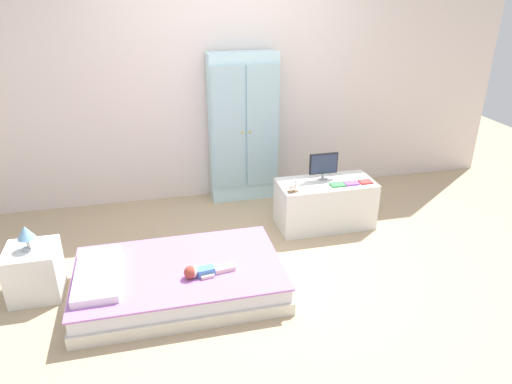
{
  "coord_description": "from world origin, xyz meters",
  "views": [
    {
      "loc": [
        -0.85,
        -3.32,
        2.25
      ],
      "look_at": [
        0.03,
        0.34,
        0.53
      ],
      "focal_mm": 32.94,
      "sensor_mm": 36.0,
      "label": 1
    }
  ],
  "objects_px": {
    "bed": "(180,280)",
    "book_green": "(337,185)",
    "wardrobe": "(243,128)",
    "book_red": "(366,182)",
    "nightstand": "(35,272)",
    "tv_stand": "(325,204)",
    "table_lamp": "(26,234)",
    "tv_monitor": "(324,164)",
    "book_purple": "(351,183)",
    "rocking_horse_toy": "(294,186)",
    "doll": "(200,271)"
  },
  "relations": [
    {
      "from": "bed",
      "to": "rocking_horse_toy",
      "type": "height_order",
      "value": "rocking_horse_toy"
    },
    {
      "from": "table_lamp",
      "to": "book_green",
      "type": "xyz_separation_m",
      "value": [
        2.65,
        0.44,
        -0.06
      ]
    },
    {
      "from": "book_green",
      "to": "wardrobe",
      "type": "bearing_deg",
      "value": 126.38
    },
    {
      "from": "rocking_horse_toy",
      "to": "table_lamp",
      "type": "bearing_deg",
      "value": -169.81
    },
    {
      "from": "wardrobe",
      "to": "tv_stand",
      "type": "bearing_deg",
      "value": -53.41
    },
    {
      "from": "doll",
      "to": "book_green",
      "type": "xyz_separation_m",
      "value": [
        1.42,
        0.83,
        0.2
      ]
    },
    {
      "from": "table_lamp",
      "to": "wardrobe",
      "type": "distance_m",
      "value": 2.4
    },
    {
      "from": "nightstand",
      "to": "tv_stand",
      "type": "xyz_separation_m",
      "value": [
        2.58,
        0.54,
        0.03
      ]
    },
    {
      "from": "book_purple",
      "to": "tv_stand",
      "type": "bearing_deg",
      "value": 154.6
    },
    {
      "from": "doll",
      "to": "tv_monitor",
      "type": "height_order",
      "value": "tv_monitor"
    },
    {
      "from": "tv_stand",
      "to": "book_purple",
      "type": "distance_m",
      "value": 0.34
    },
    {
      "from": "table_lamp",
      "to": "book_purple",
      "type": "bearing_deg",
      "value": 8.96
    },
    {
      "from": "bed",
      "to": "wardrobe",
      "type": "xyz_separation_m",
      "value": [
        0.86,
        1.63,
        0.68
      ]
    },
    {
      "from": "tv_monitor",
      "to": "tv_stand",
      "type": "bearing_deg",
      "value": -82.76
    },
    {
      "from": "book_purple",
      "to": "book_red",
      "type": "height_order",
      "value": "same"
    },
    {
      "from": "doll",
      "to": "book_red",
      "type": "relative_size",
      "value": 3.21
    },
    {
      "from": "nightstand",
      "to": "tv_monitor",
      "type": "bearing_deg",
      "value": 13.51
    },
    {
      "from": "bed",
      "to": "wardrobe",
      "type": "distance_m",
      "value": 1.97
    },
    {
      "from": "table_lamp",
      "to": "book_purple",
      "type": "height_order",
      "value": "table_lamp"
    },
    {
      "from": "tv_monitor",
      "to": "rocking_horse_toy",
      "type": "relative_size",
      "value": 2.38
    },
    {
      "from": "table_lamp",
      "to": "rocking_horse_toy",
      "type": "bearing_deg",
      "value": 10.19
    },
    {
      "from": "bed",
      "to": "book_red",
      "type": "bearing_deg",
      "value": 20.09
    },
    {
      "from": "bed",
      "to": "book_green",
      "type": "relative_size",
      "value": 12.11
    },
    {
      "from": "nightstand",
      "to": "wardrobe",
      "type": "relative_size",
      "value": 0.25
    },
    {
      "from": "bed",
      "to": "nightstand",
      "type": "distance_m",
      "value": 1.11
    },
    {
      "from": "bed",
      "to": "doll",
      "type": "bearing_deg",
      "value": -46.51
    },
    {
      "from": "wardrobe",
      "to": "book_purple",
      "type": "relative_size",
      "value": 11.65
    },
    {
      "from": "book_green",
      "to": "book_purple",
      "type": "distance_m",
      "value": 0.14
    },
    {
      "from": "table_lamp",
      "to": "wardrobe",
      "type": "bearing_deg",
      "value": 35.58
    },
    {
      "from": "bed",
      "to": "tv_monitor",
      "type": "distance_m",
      "value": 1.79
    },
    {
      "from": "table_lamp",
      "to": "book_green",
      "type": "distance_m",
      "value": 2.68
    },
    {
      "from": "table_lamp",
      "to": "wardrobe",
      "type": "relative_size",
      "value": 0.12
    },
    {
      "from": "doll",
      "to": "book_red",
      "type": "height_order",
      "value": "book_red"
    },
    {
      "from": "tv_monitor",
      "to": "wardrobe",
      "type": "bearing_deg",
      "value": 128.76
    },
    {
      "from": "doll",
      "to": "nightstand",
      "type": "bearing_deg",
      "value": 162.21
    },
    {
      "from": "wardrobe",
      "to": "book_red",
      "type": "xyz_separation_m",
      "value": [
        0.99,
        -0.95,
        -0.32
      ]
    },
    {
      "from": "bed",
      "to": "tv_monitor",
      "type": "relative_size",
      "value": 5.61
    },
    {
      "from": "doll",
      "to": "book_red",
      "type": "bearing_deg",
      "value": 25.99
    },
    {
      "from": "bed",
      "to": "table_lamp",
      "type": "distance_m",
      "value": 1.18
    },
    {
      "from": "bed",
      "to": "book_green",
      "type": "distance_m",
      "value": 1.74
    },
    {
      "from": "wardrobe",
      "to": "tv_stand",
      "type": "height_order",
      "value": "wardrobe"
    },
    {
      "from": "table_lamp",
      "to": "tv_monitor",
      "type": "xyz_separation_m",
      "value": [
        2.57,
        0.62,
        0.08
      ]
    },
    {
      "from": "tv_stand",
      "to": "nightstand",
      "type": "bearing_deg",
      "value": -168.16
    },
    {
      "from": "nightstand",
      "to": "book_green",
      "type": "relative_size",
      "value": 3.08
    },
    {
      "from": "tv_stand",
      "to": "rocking_horse_toy",
      "type": "height_order",
      "value": "rocking_horse_toy"
    },
    {
      "from": "tv_stand",
      "to": "rocking_horse_toy",
      "type": "xyz_separation_m",
      "value": [
        -0.38,
        -0.14,
        0.29
      ]
    },
    {
      "from": "bed",
      "to": "book_red",
      "type": "height_order",
      "value": "book_red"
    },
    {
      "from": "bed",
      "to": "nightstand",
      "type": "bearing_deg",
      "value": 167.51
    },
    {
      "from": "tv_monitor",
      "to": "book_red",
      "type": "xyz_separation_m",
      "value": [
        0.37,
        -0.18,
        -0.14
      ]
    },
    {
      "from": "table_lamp",
      "to": "rocking_horse_toy",
      "type": "height_order",
      "value": "table_lamp"
    }
  ]
}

